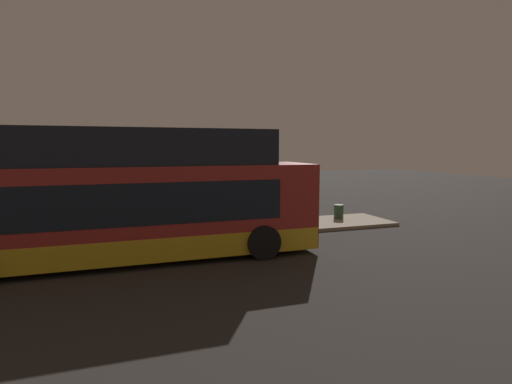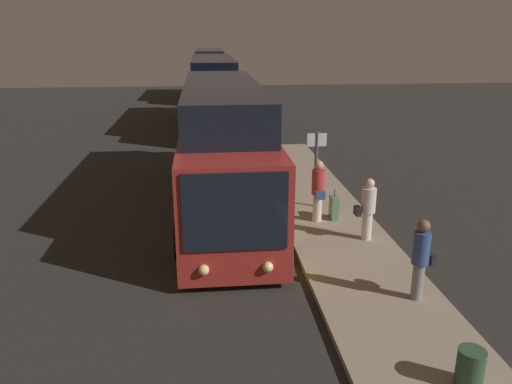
{
  "view_description": "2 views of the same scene",
  "coord_description": "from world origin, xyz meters",
  "px_view_note": "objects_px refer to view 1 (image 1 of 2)",
  "views": [
    {
      "loc": [
        -1.58,
        -12.67,
        3.45
      ],
      "look_at": [
        2.95,
        0.51,
        1.88
      ],
      "focal_mm": 28.0,
      "sensor_mm": 36.0,
      "label": 1
    },
    {
      "loc": [
        14.33,
        -0.67,
        5.58
      ],
      "look_at": [
        2.95,
        0.51,
        1.88
      ],
      "focal_mm": 35.0,
      "sensor_mm": 36.0,
      "label": 2
    }
  ],
  "objects_px": {
    "passenger_boarding": "(180,207)",
    "passenger_waiting": "(282,199)",
    "bus_lead": "(120,203)",
    "suitcase": "(176,222)",
    "sign_post": "(144,195)",
    "passenger_with_bags": "(212,204)",
    "trash_bin": "(339,212)"
  },
  "relations": [
    {
      "from": "bus_lead",
      "to": "suitcase",
      "type": "bearing_deg",
      "value": 57.38
    },
    {
      "from": "bus_lead",
      "to": "trash_bin",
      "type": "bearing_deg",
      "value": 20.04
    },
    {
      "from": "passenger_with_bags",
      "to": "sign_post",
      "type": "xyz_separation_m",
      "value": [
        -2.82,
        -0.81,
        0.59
      ]
    },
    {
      "from": "bus_lead",
      "to": "sign_post",
      "type": "relative_size",
      "value": 4.9
    },
    {
      "from": "passenger_waiting",
      "to": "sign_post",
      "type": "height_order",
      "value": "sign_post"
    },
    {
      "from": "passenger_waiting",
      "to": "suitcase",
      "type": "relative_size",
      "value": 1.9
    },
    {
      "from": "passenger_waiting",
      "to": "sign_post",
      "type": "xyz_separation_m",
      "value": [
        -6.04,
        -0.9,
        0.53
      ]
    },
    {
      "from": "passenger_boarding",
      "to": "passenger_waiting",
      "type": "bearing_deg",
      "value": 103.25
    },
    {
      "from": "sign_post",
      "to": "bus_lead",
      "type": "bearing_deg",
      "value": -106.44
    },
    {
      "from": "passenger_boarding",
      "to": "passenger_with_bags",
      "type": "relative_size",
      "value": 1.08
    },
    {
      "from": "passenger_with_bags",
      "to": "suitcase",
      "type": "xyz_separation_m",
      "value": [
        -1.61,
        -0.49,
        -0.57
      ]
    },
    {
      "from": "bus_lead",
      "to": "sign_post",
      "type": "distance_m",
      "value": 3.03
    },
    {
      "from": "passenger_with_bags",
      "to": "sign_post",
      "type": "relative_size",
      "value": 0.7
    },
    {
      "from": "suitcase",
      "to": "sign_post",
      "type": "relative_size",
      "value": 0.38
    },
    {
      "from": "bus_lead",
      "to": "passenger_waiting",
      "type": "distance_m",
      "value": 7.9
    },
    {
      "from": "passenger_waiting",
      "to": "passenger_with_bags",
      "type": "relative_size",
      "value": 1.04
    },
    {
      "from": "passenger_boarding",
      "to": "sign_post",
      "type": "relative_size",
      "value": 0.76
    },
    {
      "from": "bus_lead",
      "to": "passenger_with_bags",
      "type": "xyz_separation_m",
      "value": [
        3.68,
        3.72,
        -0.71
      ]
    },
    {
      "from": "trash_bin",
      "to": "suitcase",
      "type": "bearing_deg",
      "value": -177.86
    },
    {
      "from": "bus_lead",
      "to": "trash_bin",
      "type": "distance_m",
      "value": 10.32
    },
    {
      "from": "passenger_waiting",
      "to": "suitcase",
      "type": "bearing_deg",
      "value": 162.73
    },
    {
      "from": "passenger_waiting",
      "to": "passenger_with_bags",
      "type": "height_order",
      "value": "passenger_waiting"
    },
    {
      "from": "bus_lead",
      "to": "suitcase",
      "type": "distance_m",
      "value": 4.04
    },
    {
      "from": "bus_lead",
      "to": "passenger_boarding",
      "type": "relative_size",
      "value": 6.46
    },
    {
      "from": "passenger_boarding",
      "to": "passenger_with_bags",
      "type": "xyz_separation_m",
      "value": [
        1.48,
        1.03,
        -0.09
      ]
    },
    {
      "from": "passenger_boarding",
      "to": "bus_lead",
      "type": "bearing_deg",
      "value": -39.26
    },
    {
      "from": "passenger_boarding",
      "to": "sign_post",
      "type": "bearing_deg",
      "value": -99.19
    },
    {
      "from": "passenger_boarding",
      "to": "trash_bin",
      "type": "distance_m",
      "value": 7.51
    },
    {
      "from": "trash_bin",
      "to": "bus_lead",
      "type": "bearing_deg",
      "value": -159.96
    },
    {
      "from": "bus_lead",
      "to": "sign_post",
      "type": "bearing_deg",
      "value": 73.56
    },
    {
      "from": "bus_lead",
      "to": "trash_bin",
      "type": "height_order",
      "value": "bus_lead"
    },
    {
      "from": "bus_lead",
      "to": "passenger_with_bags",
      "type": "distance_m",
      "value": 5.27
    }
  ]
}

